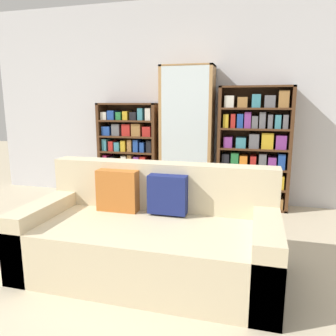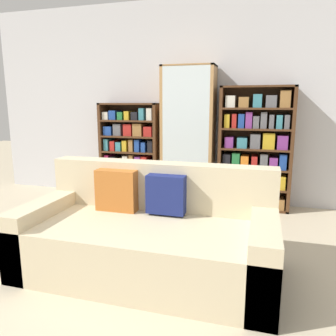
{
  "view_description": "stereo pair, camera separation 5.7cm",
  "coord_description": "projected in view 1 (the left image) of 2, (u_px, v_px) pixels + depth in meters",
  "views": [
    {
      "loc": [
        0.92,
        -1.72,
        1.36
      ],
      "look_at": [
        0.04,
        1.57,
        0.67
      ],
      "focal_mm": 35.0,
      "sensor_mm": 36.0,
      "label": 1
    },
    {
      "loc": [
        0.98,
        -1.71,
        1.36
      ],
      "look_at": [
        0.04,
        1.57,
        0.67
      ],
      "focal_mm": 35.0,
      "sensor_mm": 36.0,
      "label": 2
    }
  ],
  "objects": [
    {
      "name": "wall_back",
      "position": [
        188.0,
        103.0,
        4.5
      ],
      "size": [
        6.0,
        0.06,
        2.7
      ],
      "color": "silver",
      "rests_on": "ground"
    },
    {
      "name": "couch",
      "position": [
        150.0,
        236.0,
        2.66
      ],
      "size": [
        2.0,
        0.96,
        0.84
      ],
      "color": "beige",
      "rests_on": "ground"
    },
    {
      "name": "bookshelf_right",
      "position": [
        254.0,
        150.0,
        4.19
      ],
      "size": [
        0.9,
        0.32,
        1.56
      ],
      "color": "#4C2D19",
      "rests_on": "ground"
    },
    {
      "name": "display_cabinet",
      "position": [
        187.0,
        137.0,
        4.37
      ],
      "size": [
        0.69,
        0.36,
        1.82
      ],
      "color": "#AD7F4C",
      "rests_on": "ground"
    },
    {
      "name": "bookshelf_left",
      "position": [
        130.0,
        153.0,
        4.64
      ],
      "size": [
        0.84,
        0.32,
        1.35
      ],
      "color": "#4C2D19",
      "rests_on": "ground"
    },
    {
      "name": "ground_plane",
      "position": [
        100.0,
        314.0,
        2.13
      ],
      "size": [
        16.0,
        16.0,
        0.0
      ],
      "primitive_type": "plane",
      "color": "beige"
    },
    {
      "name": "wine_bottle",
      "position": [
        212.0,
        223.0,
        3.29
      ],
      "size": [
        0.08,
        0.08,
        0.4
      ],
      "color": "#143819",
      "rests_on": "ground"
    }
  ]
}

